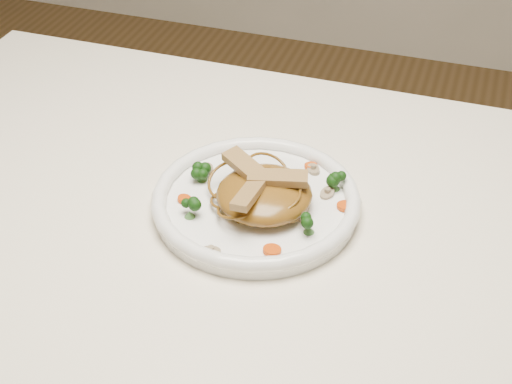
% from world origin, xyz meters
% --- Properties ---
extents(table, '(1.20, 0.80, 0.75)m').
position_xyz_m(table, '(0.00, 0.00, 0.65)').
color(table, white).
rests_on(table, ground).
extents(plate, '(0.35, 0.35, 0.02)m').
position_xyz_m(plate, '(0.00, 0.04, 0.76)').
color(plate, white).
rests_on(plate, table).
extents(noodle_mound, '(0.14, 0.14, 0.04)m').
position_xyz_m(noodle_mound, '(0.01, 0.03, 0.78)').
color(noodle_mound, brown).
rests_on(noodle_mound, plate).
extents(chicken_a, '(0.08, 0.04, 0.01)m').
position_xyz_m(chicken_a, '(0.03, 0.04, 0.81)').
color(chicken_a, tan).
rests_on(chicken_a, noodle_mound).
extents(chicken_b, '(0.08, 0.06, 0.01)m').
position_xyz_m(chicken_b, '(-0.01, 0.05, 0.81)').
color(chicken_b, tan).
rests_on(chicken_b, noodle_mound).
extents(chicken_c, '(0.03, 0.07, 0.01)m').
position_xyz_m(chicken_c, '(0.01, -0.00, 0.81)').
color(chicken_c, tan).
rests_on(chicken_c, noodle_mound).
extents(broccoli_0, '(0.03, 0.03, 0.03)m').
position_xyz_m(broccoli_0, '(0.09, 0.09, 0.78)').
color(broccoli_0, '#0F350B').
rests_on(broccoli_0, plate).
extents(broccoli_1, '(0.03, 0.03, 0.03)m').
position_xyz_m(broccoli_1, '(-0.08, 0.06, 0.78)').
color(broccoli_1, '#0F350B').
rests_on(broccoli_1, plate).
extents(broccoli_2, '(0.04, 0.04, 0.03)m').
position_xyz_m(broccoli_2, '(-0.07, -0.02, 0.78)').
color(broccoli_2, '#0F350B').
rests_on(broccoli_2, plate).
extents(broccoli_3, '(0.04, 0.04, 0.03)m').
position_xyz_m(broccoli_3, '(0.08, -0.00, 0.78)').
color(broccoli_3, '#0F350B').
rests_on(broccoli_3, plate).
extents(carrot_0, '(0.02, 0.02, 0.00)m').
position_xyz_m(carrot_0, '(0.05, 0.13, 0.77)').
color(carrot_0, '#E03D08').
rests_on(carrot_0, plate).
extents(carrot_1, '(0.02, 0.02, 0.00)m').
position_xyz_m(carrot_1, '(-0.09, 0.01, 0.77)').
color(carrot_1, '#E03D08').
rests_on(carrot_1, plate).
extents(carrot_2, '(0.03, 0.03, 0.00)m').
position_xyz_m(carrot_2, '(0.11, 0.06, 0.77)').
color(carrot_2, '#E03D08').
rests_on(carrot_2, plate).
extents(carrot_3, '(0.03, 0.03, 0.00)m').
position_xyz_m(carrot_3, '(-0.04, 0.11, 0.77)').
color(carrot_3, '#E03D08').
rests_on(carrot_3, plate).
extents(carrot_4, '(0.03, 0.03, 0.00)m').
position_xyz_m(carrot_4, '(0.05, -0.05, 0.77)').
color(carrot_4, '#E03D08').
rests_on(carrot_4, plate).
extents(mushroom_0, '(0.03, 0.03, 0.01)m').
position_xyz_m(mushroom_0, '(-0.02, -0.08, 0.77)').
color(mushroom_0, tan).
rests_on(mushroom_0, plate).
extents(mushroom_1, '(0.03, 0.03, 0.01)m').
position_xyz_m(mushroom_1, '(0.09, 0.08, 0.77)').
color(mushroom_1, tan).
rests_on(mushroom_1, plate).
extents(mushroom_2, '(0.03, 0.03, 0.01)m').
position_xyz_m(mushroom_2, '(-0.08, 0.08, 0.77)').
color(mushroom_2, tan).
rests_on(mushroom_2, plate).
extents(mushroom_3, '(0.03, 0.03, 0.01)m').
position_xyz_m(mushroom_3, '(0.06, 0.12, 0.77)').
color(mushroom_3, tan).
rests_on(mushroom_3, plate).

